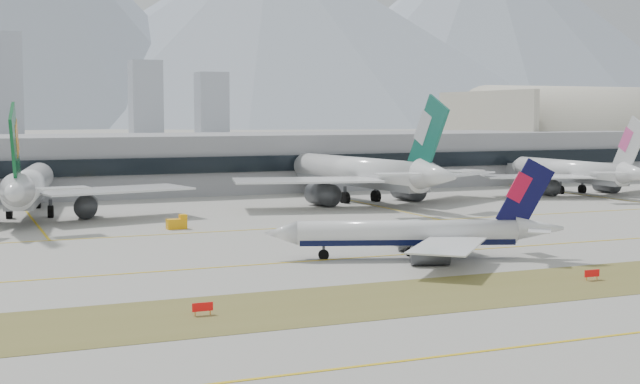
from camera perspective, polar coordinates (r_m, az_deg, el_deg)
name	(u,v)px	position (r m, az deg, el deg)	size (l,w,h in m)	color
ground	(359,252)	(134.38, 2.53, -3.84)	(3000.00, 3000.00, 0.00)	#A5A39A
apron_markings	(602,333)	(89.51, 17.58, -8.62)	(360.00, 122.22, 0.06)	olive
taxiing_airliner	(418,234)	(128.51, 6.29, -2.69)	(41.87, 35.48, 14.58)	white
widebody_eva	(29,188)	(184.38, -18.14, 0.27)	(63.65, 63.01, 23.01)	white
widebody_cathay	(363,174)	(206.15, 2.80, 1.15)	(69.48, 68.53, 24.98)	white
widebody_china_air	(574,173)	(238.01, 15.96, 1.19)	(57.16, 55.69, 20.37)	white
terminal	(177,162)	(242.00, -9.12, 1.88)	(280.00, 43.10, 15.00)	gray
hangar	(590,171)	(331.78, 16.91, 1.31)	(91.00, 60.00, 60.00)	beige
hold_sign_left	(203,307)	(93.37, -7.53, -7.32)	(2.20, 0.15, 1.35)	red
hold_sign_right	(592,273)	(116.52, 17.01, -5.01)	(2.20, 0.15, 1.35)	red
gse_b	(177,223)	(162.19, -9.11, -1.98)	(3.55, 2.00, 2.60)	#FCAA0D
mountain_ridge	(4,11)	(1535.29, -19.57, 10.85)	(2830.00, 1120.00, 470.00)	#9EA8B7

